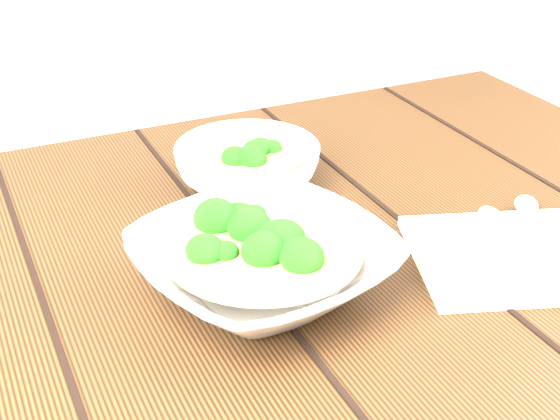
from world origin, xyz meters
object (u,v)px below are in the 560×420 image
object	(u,v)px
table	(261,350)
napkin	(515,256)
soup_bowl_back	(247,166)
trivet	(244,239)
soup_bowl_front	(264,262)

from	to	relation	value
table	napkin	world-z (taller)	napkin
table	soup_bowl_back	xyz separation A→B (m)	(0.05, 0.16, 0.15)
table	trivet	size ratio (longest dim) A/B	10.70
soup_bowl_front	table	bearing A→B (deg)	70.60
soup_bowl_back	napkin	xyz separation A→B (m)	(0.19, -0.27, -0.02)
soup_bowl_front	soup_bowl_back	bearing A→B (deg)	71.08
soup_bowl_front	trivet	size ratio (longest dim) A/B	2.55
table	soup_bowl_back	size ratio (longest dim) A/B	5.15
soup_bowl_front	napkin	distance (m)	0.27
soup_bowl_back	napkin	distance (m)	0.33
soup_bowl_back	trivet	size ratio (longest dim) A/B	2.08
soup_bowl_front	trivet	distance (m)	0.08
soup_bowl_front	trivet	xyz separation A→B (m)	(0.01, 0.08, -0.02)
soup_bowl_back	table	bearing A→B (deg)	-108.76
soup_bowl_back	trivet	distance (m)	0.15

